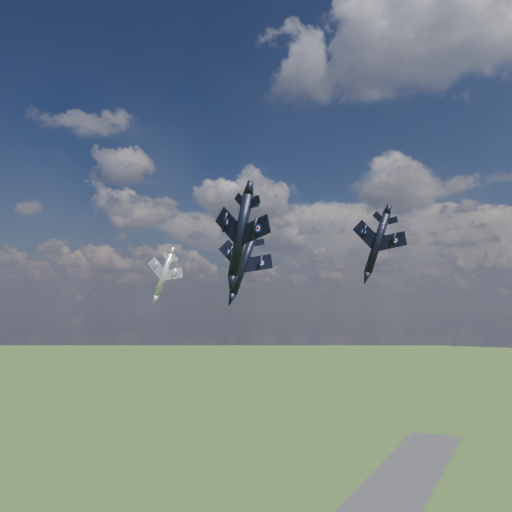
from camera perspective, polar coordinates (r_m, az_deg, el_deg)
The scene contains 4 objects.
jet_lead_navy at distance 85.42m, azimuth -1.46°, elevation -0.97°, with size 10.50×14.64×3.03m, color black, non-canonical shape.
jet_right_navy at distance 67.40m, azimuth -1.78°, elevation 2.43°, with size 11.08×15.45×3.20m, color black, non-canonical shape.
jet_high_navy at distance 101.41m, azimuth 13.69°, elevation 1.45°, with size 11.93×16.63×3.44m, color black, non-canonical shape.
jet_left_silver at distance 108.29m, azimuth -10.51°, elevation -2.11°, with size 9.33×13.01×2.69m, color #ACB0B7, non-canonical shape.
Camera 1 is at (52.73, -64.55, 73.44)m, focal length 35.00 mm.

